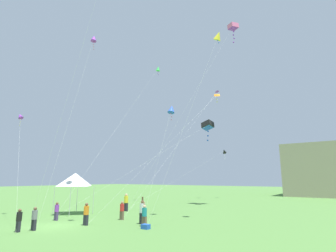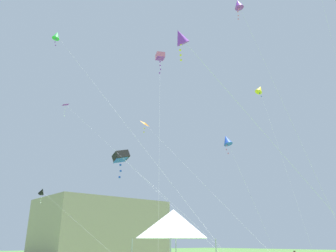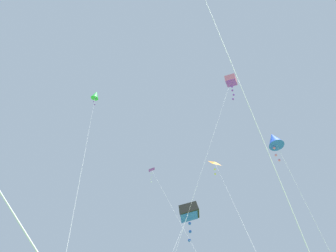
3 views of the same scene
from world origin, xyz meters
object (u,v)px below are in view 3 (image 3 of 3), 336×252
at_px(kite_purple_delta_9, 152,171).
at_px(kite_orange_delta_1, 215,164).
at_px(kite_pink_box_8, 231,81).
at_px(kite_blue_diamond_0, 274,140).
at_px(kite_black_box_10, 189,212).
at_px(kite_green_diamond_3, 96,95).

bearing_deg(kite_purple_delta_9, kite_orange_delta_1, -65.47).
distance_m(kite_orange_delta_1, kite_pink_box_8, 10.16).
xyz_separation_m(kite_blue_diamond_0, kite_black_box_10, (-2.20, 12.13, 0.62)).
relative_size(kite_orange_delta_1, kite_green_diamond_3, 0.85).
bearing_deg(kite_pink_box_8, kite_purple_delta_9, 127.36).
height_order(kite_purple_delta_9, kite_black_box_10, kite_purple_delta_9).
xyz_separation_m(kite_green_diamond_3, kite_pink_box_8, (13.05, 0.30, 3.02)).
bearing_deg(kite_green_diamond_3, kite_black_box_10, 5.45).
bearing_deg(kite_green_diamond_3, kite_blue_diamond_0, -46.96).
bearing_deg(kite_orange_delta_1, kite_purple_delta_9, 114.53).
height_order(kite_orange_delta_1, kite_green_diamond_3, kite_green_diamond_3).
relative_size(kite_orange_delta_1, kite_black_box_10, 0.90).
distance_m(kite_pink_box_8, kite_black_box_10, 14.25).
xyz_separation_m(kite_pink_box_8, kite_black_box_10, (-4.67, 0.50, -13.45)).
distance_m(kite_green_diamond_3, kite_black_box_10, 13.41).
relative_size(kite_blue_diamond_0, kite_purple_delta_9, 0.41).
height_order(kite_blue_diamond_0, kite_orange_delta_1, kite_orange_delta_1).
xyz_separation_m(kite_green_diamond_3, kite_black_box_10, (8.38, 0.80, -10.43)).
bearing_deg(kite_orange_delta_1, kite_black_box_10, 147.68).
xyz_separation_m(kite_green_diamond_3, kite_purple_delta_9, (5.73, 9.89, -2.61)).
distance_m(kite_pink_box_8, kite_purple_delta_9, 13.31).
bearing_deg(kite_black_box_10, kite_orange_delta_1, -32.32).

